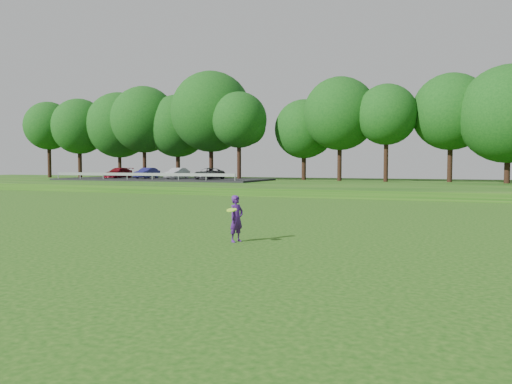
% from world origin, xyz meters
% --- Properties ---
extents(ground, '(140.00, 140.00, 0.00)m').
position_xyz_m(ground, '(0.00, 0.00, 0.00)').
color(ground, '#13440D').
rests_on(ground, ground).
extents(berm, '(130.00, 30.00, 0.60)m').
position_xyz_m(berm, '(0.00, 34.00, 0.30)').
color(berm, '#13440D').
rests_on(berm, ground).
extents(walking_path, '(130.00, 1.60, 0.04)m').
position_xyz_m(walking_path, '(0.00, 20.00, 0.02)').
color(walking_path, gray).
rests_on(walking_path, ground).
extents(treeline, '(104.00, 7.00, 15.00)m').
position_xyz_m(treeline, '(0.00, 38.00, 8.10)').
color(treeline, '#0E4010').
rests_on(treeline, berm).
extents(parking_lot, '(24.00, 9.00, 1.38)m').
position_xyz_m(parking_lot, '(-23.84, 32.80, 1.00)').
color(parking_lot, black).
rests_on(parking_lot, berm).
extents(woman, '(0.49, 0.93, 1.43)m').
position_xyz_m(woman, '(0.81, -1.05, 0.72)').
color(woman, '#441970').
rests_on(woman, ground).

